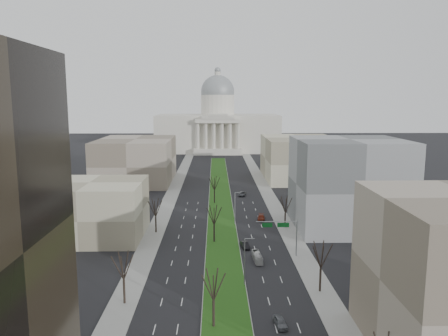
{
  "coord_description": "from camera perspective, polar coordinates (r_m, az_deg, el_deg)",
  "views": [
    {
      "loc": [
        -1.66,
        -22.09,
        34.58
      ],
      "look_at": [
        1.06,
        113.26,
        13.02
      ],
      "focal_mm": 35.0,
      "sensor_mm": 36.0,
      "label": 1
    }
  ],
  "objects": [
    {
      "name": "ground",
      "position": [
        146.25,
        -0.47,
        -4.63
      ],
      "size": [
        600.0,
        600.0,
        0.0
      ],
      "primitive_type": "plane",
      "color": "black",
      "rests_on": "ground"
    },
    {
      "name": "car_black",
      "position": [
        103.78,
        2.77,
        -10.01
      ],
      "size": [
        2.16,
        4.47,
        1.41
      ],
      "primitive_type": "imported",
      "rotation": [
        0.0,
        0.0,
        0.16
      ],
      "color": "black",
      "rests_on": "ground"
    },
    {
      "name": "building_far_right",
      "position": [
        192.36,
        9.85,
        1.27
      ],
      "size": [
        30.0,
        40.0,
        18.0
      ],
      "primitive_type": "cube",
      "color": "#9D9479",
      "rests_on": "ground"
    },
    {
      "name": "tree_median_b",
      "position": [
        105.75,
        -1.3,
        -6.07
      ],
      "size": [
        5.4,
        5.4,
        9.72
      ],
      "color": "black",
      "rests_on": "ground"
    },
    {
      "name": "car_grey_far",
      "position": [
        157.35,
        2.39,
        -3.39
      ],
      "size": [
        3.09,
        5.41,
        1.42
      ],
      "primitive_type": "imported",
      "rotation": [
        0.0,
        0.0,
        -0.15
      ],
      "color": "#4A4C51",
      "rests_on": "ground"
    },
    {
      "name": "tree_median_c",
      "position": [
        144.75,
        -1.27,
        -1.94
      ],
      "size": [
        5.4,
        5.4,
        9.72
      ],
      "color": "black",
      "rests_on": "ground"
    },
    {
      "name": "box_van",
      "position": [
        95.96,
        4.37,
        -11.52
      ],
      "size": [
        1.94,
        6.59,
        1.81
      ],
      "primitive_type": "imported",
      "rotation": [
        0.0,
        0.0,
        0.07
      ],
      "color": "silver",
      "rests_on": "ground"
    },
    {
      "name": "tree_median_a",
      "position": [
        67.94,
        -1.38,
        -14.9
      ],
      "size": [
        5.4,
        5.4,
        9.72
      ],
      "color": "black",
      "rests_on": "ground"
    },
    {
      "name": "sidewalk_left",
      "position": [
        123.1,
        -8.57,
        -7.33
      ],
      "size": [
        5.0,
        330.0,
        0.15
      ],
      "primitive_type": "cube",
      "color": "gray",
      "rests_on": "ground"
    },
    {
      "name": "tree_right_mid",
      "position": [
        81.23,
        12.58,
        -10.91
      ],
      "size": [
        5.52,
        5.52,
        9.94
      ],
      "color": "black",
      "rests_on": "ground"
    },
    {
      "name": "tree_left_mid",
      "position": [
        76.91,
        -13.03,
        -12.21
      ],
      "size": [
        5.4,
        5.4,
        9.72
      ],
      "color": "black",
      "rests_on": "ground"
    },
    {
      "name": "streetlamp_median_c",
      "position": [
        120.94,
        1.46,
        -5.2
      ],
      "size": [
        1.9,
        0.2,
        9.16
      ],
      "color": "gray",
      "rests_on": "ground"
    },
    {
      "name": "tree_right_far",
      "position": [
        119.0,
        8.03,
        -4.68
      ],
      "size": [
        5.04,
        5.04,
        9.07
      ],
      "color": "black",
      "rests_on": "ground"
    },
    {
      "name": "streetlamp_median_b",
      "position": [
        82.82,
        2.74,
        -12.03
      ],
      "size": [
        1.9,
        0.2,
        9.16
      ],
      "color": "gray",
      "rests_on": "ground"
    },
    {
      "name": "median",
      "position": [
        145.24,
        -0.47,
        -4.68
      ],
      "size": [
        8.0,
        222.03,
        0.2
      ],
      "color": "#999993",
      "rests_on": "ground"
    },
    {
      "name": "building_grey_right",
      "position": [
        121.65,
        15.93,
        -2.0
      ],
      "size": [
        28.0,
        26.0,
        24.0
      ],
      "primitive_type": "cube",
      "color": "slate",
      "rests_on": "ground"
    },
    {
      "name": "mast_arm_signs",
      "position": [
        97.6,
        7.91,
        -8.0
      ],
      "size": [
        9.12,
        0.24,
        8.09
      ],
      "color": "gray",
      "rests_on": "ground"
    },
    {
      "name": "car_red",
      "position": [
        126.92,
        4.88,
        -6.46
      ],
      "size": [
        2.56,
        5.05,
        1.41
      ],
      "primitive_type": "imported",
      "rotation": [
        0.0,
        0.0,
        -0.13
      ],
      "color": "maroon",
      "rests_on": "ground"
    },
    {
      "name": "tree_left_far",
      "position": [
        114.59,
        -8.95,
        -5.07
      ],
      "size": [
        5.28,
        5.28,
        9.5
      ],
      "color": "black",
      "rests_on": "ground"
    },
    {
      "name": "building_far_left",
      "position": [
        186.88,
        -11.42,
        1.0
      ],
      "size": [
        30.0,
        40.0,
        18.0
      ],
      "primitive_type": "cube",
      "color": "#7B6F5F",
      "rests_on": "ground"
    },
    {
      "name": "car_grey_near",
      "position": [
        71.5,
        7.36,
        -19.33
      ],
      "size": [
        2.09,
        4.17,
        1.36
      ],
      "primitive_type": "imported",
      "rotation": [
        0.0,
        0.0,
        0.12
      ],
      "color": "#56595F",
      "rests_on": "ground"
    },
    {
      "name": "building_beige_left",
      "position": [
        114.94,
        -17.01,
        -5.24
      ],
      "size": [
        26.0,
        22.0,
        14.0
      ],
      "primitive_type": "cube",
      "color": "#9D9479",
      "rests_on": "ground"
    },
    {
      "name": "sidewalk_right",
      "position": [
        123.57,
        7.88,
        -7.25
      ],
      "size": [
        5.0,
        330.0,
        0.15
      ],
      "primitive_type": "cube",
      "color": "gray",
      "rests_on": "ground"
    },
    {
      "name": "capitol",
      "position": [
        292.26,
        -0.83,
        5.46
      ],
      "size": [
        80.0,
        46.0,
        55.0
      ],
      "color": "beige",
      "rests_on": "ground"
    }
  ]
}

